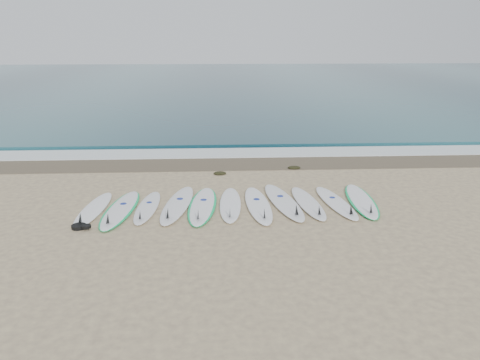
{
  "coord_description": "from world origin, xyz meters",
  "views": [
    {
      "loc": [
        -0.32,
        -11.02,
        4.13
      ],
      "look_at": [
        0.3,
        0.95,
        0.4
      ],
      "focal_mm": 35.0,
      "sensor_mm": 36.0,
      "label": 1
    }
  ],
  "objects_px": {
    "surfboard_0": "(93,210)",
    "leash_coil": "(80,227)",
    "surfboard_5": "(230,205)",
    "surfboard_10": "(362,201)"
  },
  "relations": [
    {
      "from": "surfboard_5",
      "to": "surfboard_0",
      "type": "bearing_deg",
      "value": -174.8
    },
    {
      "from": "surfboard_10",
      "to": "surfboard_0",
      "type": "bearing_deg",
      "value": -173.07
    },
    {
      "from": "surfboard_5",
      "to": "surfboard_10",
      "type": "relative_size",
      "value": 0.95
    },
    {
      "from": "surfboard_0",
      "to": "leash_coil",
      "type": "xyz_separation_m",
      "value": [
        -0.02,
        -1.04,
        -0.01
      ]
    },
    {
      "from": "surfboard_5",
      "to": "leash_coil",
      "type": "height_order",
      "value": "surfboard_5"
    },
    {
      "from": "leash_coil",
      "to": "surfboard_5",
      "type": "bearing_deg",
      "value": 19.75
    },
    {
      "from": "surfboard_0",
      "to": "leash_coil",
      "type": "distance_m",
      "value": 1.04
    },
    {
      "from": "surfboard_0",
      "to": "leash_coil",
      "type": "height_order",
      "value": "surfboard_0"
    },
    {
      "from": "surfboard_0",
      "to": "surfboard_5",
      "type": "bearing_deg",
      "value": 7.31
    },
    {
      "from": "surfboard_10",
      "to": "surfboard_5",
      "type": "bearing_deg",
      "value": -173.48
    }
  ]
}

